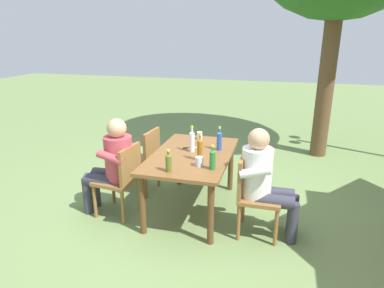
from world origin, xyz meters
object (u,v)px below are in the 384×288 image
person_in_white_shirt (264,178)px  bottle_green (212,159)px  bottle_blue (219,140)px  chair_near_left (144,157)px  cup_white (200,136)px  table_knife (191,148)px  chair_far_right (252,191)px  cup_glass (199,161)px  dining_table (192,161)px  backpack_by_near_side (210,160)px  bottle_amber (200,149)px  bottle_clear (192,141)px  person_in_plaid_shirt (113,162)px  bottle_olive (169,162)px  chair_near_right (122,177)px  backpack_by_far_side (212,160)px

person_in_white_shirt → bottle_green: bearing=-82.0°
person_in_white_shirt → bottle_blue: (-0.55, -0.58, 0.19)m
chair_near_left → person_in_white_shirt: size_ratio=0.74×
bottle_green → cup_white: bearing=-159.0°
chair_near_left → table_knife: size_ratio=3.89×
chair_far_right → cup_glass: 0.64m
dining_table → backpack_by_near_side: size_ratio=3.21×
bottle_amber → cup_glass: bottle_amber is taller
chair_far_right → cup_white: bearing=-138.6°
bottle_green → bottle_clear: size_ratio=0.83×
person_in_plaid_shirt → table_knife: (-0.53, 0.80, 0.07)m
bottle_olive → person_in_white_shirt: bearing=104.5°
chair_near_right → backpack_by_near_side: chair_near_right is taller
person_in_white_shirt → table_knife: size_ratio=5.27×
backpack_by_far_side → bottle_green: bearing=11.5°
bottle_clear → cup_white: size_ratio=3.19×
chair_far_right → chair_near_left: bearing=-113.6°
person_in_white_shirt → bottle_amber: size_ratio=3.74×
bottle_blue → cup_white: bearing=-137.3°
bottle_blue → table_knife: bearing=-86.6°
chair_far_right → bottle_olive: (0.25, -0.84, 0.34)m
person_in_plaid_shirt → bottle_amber: size_ratio=3.74×
bottle_amber → table_knife: (-0.38, -0.20, -0.13)m
chair_near_right → bottle_amber: bottle_amber is taller
chair_far_right → table_knife: bearing=-123.0°
person_in_white_shirt → backpack_by_far_side: size_ratio=2.63×
chair_near_left → person_in_plaid_shirt: person_in_plaid_shirt is taller
bottle_olive → bottle_green: bearing=112.3°
dining_table → chair_near_left: size_ratio=1.69×
person_in_plaid_shirt → cup_glass: size_ratio=11.51×
chair_near_left → bottle_olive: bottle_olive is taller
dining_table → person_in_plaid_shirt: size_ratio=1.25×
dining_table → bottle_olive: size_ratio=6.22×
table_knife → backpack_by_near_side: bearing=176.8°
dining_table → chair_far_right: size_ratio=1.69×
person_in_plaid_shirt → bottle_olive: person_in_plaid_shirt is taller
chair_near_right → cup_white: bearing=142.7°
chair_near_right → cup_glass: 0.97m
chair_near_left → dining_table: bearing=66.6°
bottle_olive → cup_glass: size_ratio=2.31×
table_knife → dining_table: bearing=17.8°
chair_far_right → person_in_plaid_shirt: size_ratio=0.74×
bottle_olive → table_knife: (-0.78, 0.03, -0.10)m
person_in_white_shirt → bottle_clear: bearing=-114.7°
bottle_clear → bottle_olive: (0.65, -0.07, -0.03)m
bottle_clear → dining_table: bearing=15.4°
bottle_olive → backpack_by_near_side: (-1.72, 0.08, -0.60)m
bottle_green → chair_near_right: bearing=-93.5°
person_in_plaid_shirt → bottle_olive: bearing=72.1°
person_in_plaid_shirt → bottle_olive: size_ratio=4.98×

